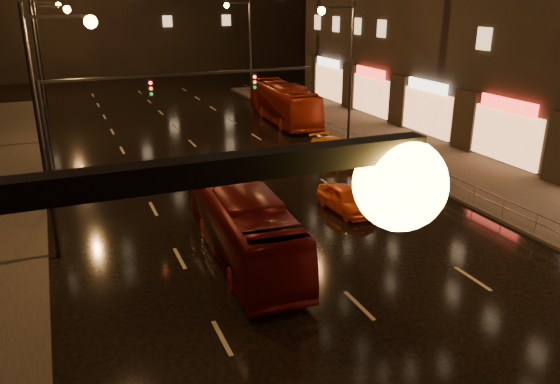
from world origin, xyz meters
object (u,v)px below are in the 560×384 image
(bus_curb, at_px, (284,103))
(taxi_far, at_px, (335,149))
(taxi_near, at_px, (346,199))
(bus_red, at_px, (241,221))

(bus_curb, distance_m, taxi_far, 11.76)
(bus_curb, distance_m, taxi_near, 20.77)
(bus_red, distance_m, taxi_far, 15.04)
(bus_red, bearing_deg, taxi_far, 50.27)
(bus_red, relative_size, bus_curb, 0.92)
(bus_curb, xyz_separation_m, taxi_far, (-1.25, -11.66, -0.95))
(bus_red, xyz_separation_m, taxi_far, (10.24, 10.98, -0.83))
(taxi_far, bearing_deg, bus_curb, 81.96)
(bus_curb, xyz_separation_m, taxi_near, (-5.13, -20.10, -0.97))
(bus_curb, relative_size, taxi_near, 3.05)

